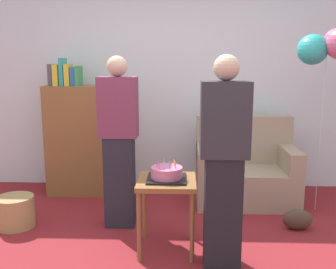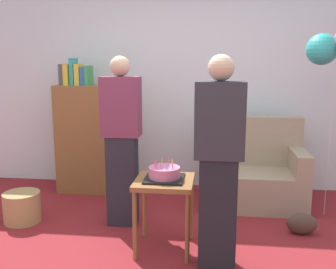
# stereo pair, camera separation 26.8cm
# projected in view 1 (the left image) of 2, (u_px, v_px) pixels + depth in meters

# --- Properties ---
(ground_plane) EXTENTS (8.00, 8.00, 0.00)m
(ground_plane) POSITION_uv_depth(u_px,v_px,m) (170.00, 263.00, 3.07)
(ground_plane) COLOR maroon
(wall_back) EXTENTS (6.00, 0.10, 2.70)m
(wall_back) POSITION_uv_depth(u_px,v_px,m) (176.00, 80.00, 4.83)
(wall_back) COLOR silver
(wall_back) RESTS_ON ground_plane
(couch) EXTENTS (1.10, 0.70, 0.96)m
(couch) POSITION_uv_depth(u_px,v_px,m) (245.00, 172.00, 4.39)
(couch) COLOR gray
(couch) RESTS_ON ground_plane
(bookshelf) EXTENTS (0.80, 0.36, 1.62)m
(bookshelf) POSITION_uv_depth(u_px,v_px,m) (81.00, 138.00, 4.61)
(bookshelf) COLOR brown
(bookshelf) RESTS_ON ground_plane
(side_table) EXTENTS (0.48, 0.48, 0.62)m
(side_table) POSITION_uv_depth(u_px,v_px,m) (167.00, 191.00, 3.21)
(side_table) COLOR brown
(side_table) RESTS_ON ground_plane
(birthday_cake) EXTENTS (0.32, 0.32, 0.17)m
(birthday_cake) POSITION_uv_depth(u_px,v_px,m) (167.00, 174.00, 3.18)
(birthday_cake) COLOR black
(birthday_cake) RESTS_ON side_table
(person_blowing_candles) EXTENTS (0.36, 0.22, 1.63)m
(person_blowing_candles) POSITION_uv_depth(u_px,v_px,m) (119.00, 142.00, 3.65)
(person_blowing_candles) COLOR #23232D
(person_blowing_candles) RESTS_ON ground_plane
(person_holding_cake) EXTENTS (0.36, 0.22, 1.63)m
(person_holding_cake) POSITION_uv_depth(u_px,v_px,m) (224.00, 163.00, 2.89)
(person_holding_cake) COLOR black
(person_holding_cake) RESTS_ON ground_plane
(wicker_basket) EXTENTS (0.36, 0.36, 0.30)m
(wicker_basket) POSITION_uv_depth(u_px,v_px,m) (15.00, 212.00, 3.73)
(wicker_basket) COLOR #A88451
(wicker_basket) RESTS_ON ground_plane
(handbag) EXTENTS (0.28, 0.14, 0.20)m
(handbag) POSITION_uv_depth(u_px,v_px,m) (297.00, 219.00, 3.67)
(handbag) COLOR #473328
(handbag) RESTS_ON ground_plane
(balloon_bunch) EXTENTS (0.55, 0.41, 1.90)m
(balloon_bunch) POSITION_uv_depth(u_px,v_px,m) (330.00, 45.00, 3.81)
(balloon_bunch) COLOR silver
(balloon_bunch) RESTS_ON ground_plane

